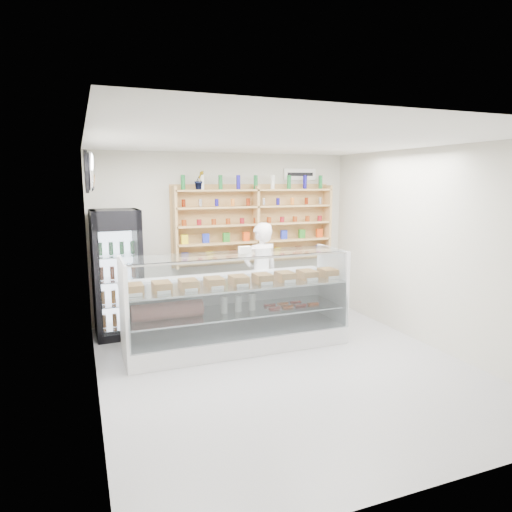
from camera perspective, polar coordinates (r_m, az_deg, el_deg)
name	(u,v)px	position (r m, az deg, el deg)	size (l,w,h in m)	color
room	(287,258)	(5.57, 3.91, -0.31)	(5.00, 5.00, 5.00)	#9E9DA2
display_counter	(237,322)	(6.52, -2.42, -8.20)	(3.11, 0.93, 1.35)	white
shop_worker	(261,275)	(7.28, 0.62, -2.43)	(0.62, 0.40, 1.69)	white
drinks_cooler	(117,273)	(7.15, -16.95, -2.09)	(0.71, 0.69, 1.92)	black
wall_shelving	(256,224)	(7.88, -0.04, 3.98)	(2.84, 0.28, 1.33)	tan
potted_plant	(199,180)	(7.54, -7.09, 9.39)	(0.17, 0.13, 0.30)	#1E6626
security_mirror	(90,172)	(6.17, -19.99, 9.89)	(0.15, 0.50, 0.50)	silver
wall_sign	(300,174)	(8.33, 5.50, 10.13)	(0.62, 0.03, 0.20)	white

